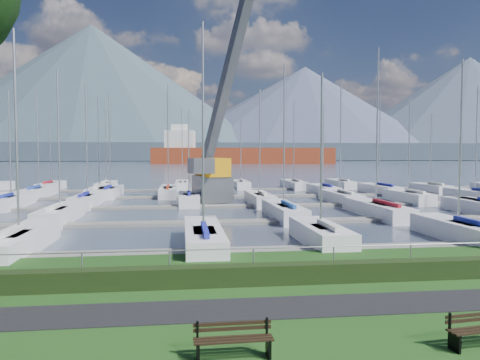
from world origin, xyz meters
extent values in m
cube|color=black|center=(0.00, -3.00, 0.01)|extent=(160.00, 2.00, 0.04)
cube|color=#3D4659|center=(0.00, 260.00, -0.40)|extent=(800.00, 540.00, 0.20)
cube|color=black|center=(0.00, -0.40, 0.35)|extent=(80.00, 0.70, 0.70)
cylinder|color=#919599|center=(0.00, 0.00, 1.20)|extent=(80.00, 0.04, 0.04)
cube|color=#3B4956|center=(0.00, 330.00, 6.00)|extent=(900.00, 80.00, 12.00)
cone|color=#3A4A55|center=(-80.00, 400.00, 57.50)|extent=(340.00, 340.00, 115.00)
cone|color=#474F68|center=(110.00, 410.00, 42.50)|extent=(300.00, 300.00, 85.00)
cone|color=#414D5F|center=(280.00, 420.00, 50.00)|extent=(320.00, 320.00, 100.00)
cube|color=slate|center=(0.00, 6.00, -0.22)|extent=(90.00, 1.60, 0.25)
cube|color=slate|center=(0.00, 16.00, -0.22)|extent=(90.00, 1.60, 0.25)
cube|color=slate|center=(0.00, 26.00, -0.22)|extent=(90.00, 1.60, 0.25)
cube|color=slate|center=(0.00, 36.00, -0.22)|extent=(90.00, 1.60, 0.25)
cube|color=slate|center=(0.00, 46.00, -0.22)|extent=(90.00, 1.60, 0.25)
cube|color=black|center=(-3.21, -6.31, 0.23)|extent=(0.07, 0.40, 0.45)
cube|color=black|center=(-3.22, -6.13, 0.65)|extent=(0.05, 0.05, 0.40)
cube|color=black|center=(-1.61, -6.28, 0.23)|extent=(0.07, 0.40, 0.45)
cube|color=black|center=(-1.62, -6.10, 0.65)|extent=(0.05, 0.05, 0.40)
cube|color=black|center=(-2.41, -6.44, 0.45)|extent=(1.80, 0.14, 0.04)
cube|color=black|center=(-2.41, -6.29, 0.45)|extent=(1.80, 0.14, 0.04)
cube|color=black|center=(-2.42, -6.14, 0.45)|extent=(1.80, 0.14, 0.04)
cube|color=black|center=(-2.42, -6.09, 0.62)|extent=(1.80, 0.08, 0.08)
cube|color=black|center=(-2.42, -6.09, 0.74)|extent=(1.80, 0.08, 0.08)
cube|color=black|center=(2.77, -6.51, 0.23)|extent=(0.10, 0.40, 0.45)
cube|color=black|center=(2.75, -6.33, 0.65)|extent=(0.06, 0.06, 0.40)
cube|color=black|center=(3.55, -6.27, 0.45)|extent=(1.80, 0.30, 0.04)
cube|color=black|center=(3.54, -6.23, 0.62)|extent=(1.79, 0.24, 0.08)
cube|color=black|center=(3.54, -6.23, 0.74)|extent=(1.79, 0.24, 0.08)
cube|color=#5A5D62|center=(-0.61, 28.82, 1.20)|extent=(3.92, 3.92, 2.60)
cube|color=orange|center=(-0.61, 28.82, 3.30)|extent=(3.40, 3.96, 1.80)
cube|color=#515458|center=(1.19, 33.32, 12.30)|extent=(5.68, 10.58, 19.89)
cube|color=#595B60|center=(-1.81, 26.82, 3.50)|extent=(2.51, 2.65, 1.40)
cube|color=maroon|center=(26.51, 214.16, 2.50)|extent=(90.19, 27.03, 10.00)
cube|color=silver|center=(-4.41, 217.35, 10.00)|extent=(15.36, 15.36, 12.00)
cube|color=silver|center=(-4.41, 217.35, 17.00)|extent=(8.78, 8.78, 4.00)
camera|label=1|loc=(-3.53, -16.51, 4.62)|focal=35.00mm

